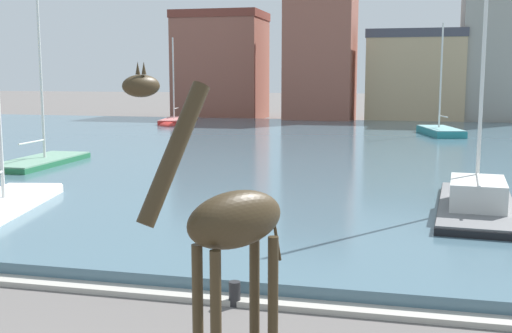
% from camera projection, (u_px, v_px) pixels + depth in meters
% --- Properties ---
extents(harbor_water, '(78.77, 47.54, 0.38)m').
position_uv_depth(harbor_water, '(311.00, 152.00, 36.54)').
color(harbor_water, '#476675').
rests_on(harbor_water, ground).
extents(quay_edge_coping, '(78.77, 0.50, 0.12)m').
position_uv_depth(quay_edge_coping, '(140.00, 292.00, 13.45)').
color(quay_edge_coping, '#ADA89E').
rests_on(quay_edge_coping, ground).
extents(giraffe_statue, '(1.88, 2.47, 4.79)m').
position_uv_depth(giraffe_statue, '(228.00, 227.00, 9.16)').
color(giraffe_statue, '#382B19').
rests_on(giraffe_statue, ground).
extents(sailboat_green, '(2.28, 6.86, 9.11)m').
position_uv_depth(sailboat_green, '(47.00, 163.00, 30.68)').
color(sailboat_green, '#236B42').
rests_on(sailboat_green, ground).
extents(sailboat_teal, '(3.38, 6.50, 8.18)m').
position_uv_depth(sailboat_teal, '(438.00, 133.00, 45.35)').
color(sailboat_teal, teal).
rests_on(sailboat_teal, ground).
extents(sailboat_red, '(2.83, 7.06, 7.76)m').
position_uv_depth(sailboat_red, '(174.00, 123.00, 55.14)').
color(sailboat_red, red).
rests_on(sailboat_red, ground).
extents(sailboat_black, '(2.83, 8.60, 9.31)m').
position_uv_depth(sailboat_black, '(476.00, 204.00, 20.40)').
color(sailboat_black, black).
rests_on(sailboat_black, ground).
extents(sailboat_white, '(3.36, 7.71, 9.20)m').
position_uv_depth(sailboat_white, '(7.00, 206.00, 20.58)').
color(sailboat_white, white).
rests_on(sailboat_white, ground).
extents(mooring_bollard, '(0.24, 0.24, 0.50)m').
position_uv_depth(mooring_bollard, '(235.00, 294.00, 12.79)').
color(mooring_bollard, '#232326').
rests_on(mooring_bollard, ground).
extents(townhouse_narrow_midrow, '(9.04, 7.07, 11.03)m').
position_uv_depth(townhouse_narrow_midrow, '(221.00, 66.00, 66.25)').
color(townhouse_narrow_midrow, '#8E5142').
rests_on(townhouse_narrow_midrow, ground).
extents(townhouse_end_terrace, '(6.44, 7.80, 12.87)m').
position_uv_depth(townhouse_end_terrace, '(321.00, 55.00, 61.27)').
color(townhouse_end_terrace, '#8E5142').
rests_on(townhouse_end_terrace, ground).
extents(townhouse_wide_warehouse, '(9.08, 5.37, 8.75)m').
position_uv_depth(townhouse_wide_warehouse, '(415.00, 77.00, 59.95)').
color(townhouse_wide_warehouse, tan).
rests_on(townhouse_wide_warehouse, ground).
extents(townhouse_corner_house, '(6.80, 5.77, 13.18)m').
position_uv_depth(townhouse_corner_house, '(499.00, 53.00, 58.40)').
color(townhouse_corner_house, gray).
rests_on(townhouse_corner_house, ground).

